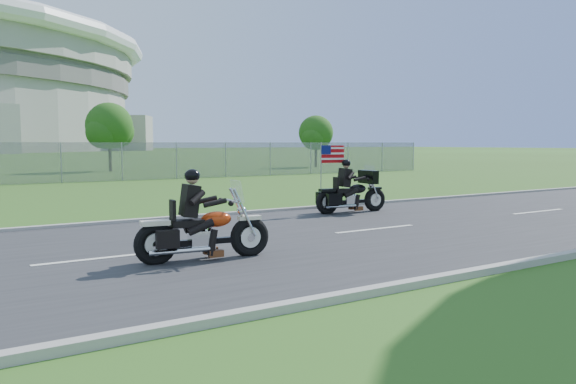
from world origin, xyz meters
TOP-DOWN VIEW (x-y plane):
  - ground at (0.00, 0.00)m, footprint 420.00×420.00m
  - road at (0.00, 0.00)m, footprint 120.00×8.00m
  - curb_north at (0.00, 4.05)m, footprint 120.00×0.18m
  - curb_south at (0.00, -4.05)m, footprint 120.00×0.18m
  - tree_fence_near at (6.04, 30.04)m, footprint 3.52×3.28m
  - tree_fence_far at (22.04, 28.03)m, footprint 3.08×2.87m
  - motorcycle_lead at (-0.62, -1.00)m, footprint 2.31×0.72m
  - motorcycle_follow at (5.48, 2.72)m, footprint 2.26×0.77m

SIDE VIEW (x-z plane):
  - ground at x=0.00m, z-range 0.00..0.00m
  - road at x=0.00m, z-range 0.00..0.04m
  - curb_north at x=0.00m, z-range -0.01..0.11m
  - curb_south at x=0.00m, z-range -0.01..0.11m
  - motorcycle_lead at x=-0.62m, z-range -0.28..1.27m
  - motorcycle_follow at x=5.48m, z-range -0.42..1.46m
  - tree_fence_far at x=22.04m, z-range 0.54..4.74m
  - tree_fence_near at x=6.04m, z-range 0.60..5.35m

